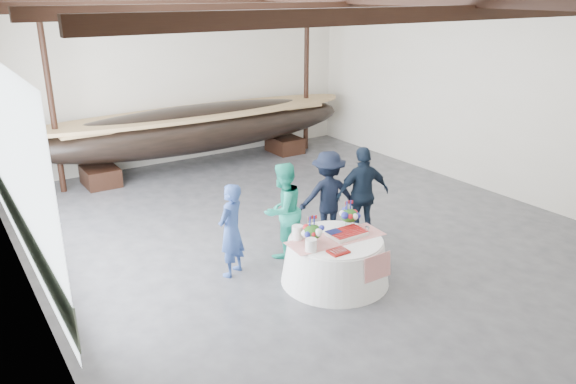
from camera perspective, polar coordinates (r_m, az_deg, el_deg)
floor at (r=11.15m, az=2.02°, el=-4.01°), size 10.00×12.00×0.01m
wall_back at (r=15.65m, az=-10.89°, el=11.23°), size 10.00×0.02×4.50m
wall_left at (r=8.66m, az=-25.99°, el=2.66°), size 0.02×12.00×4.50m
wall_right at (r=13.90m, az=19.48°, el=9.40°), size 0.02×12.00×4.50m
pavilion_structure at (r=10.92m, az=-0.44°, el=17.20°), size 9.80×11.76×4.50m
open_bay at (r=9.74m, az=-26.19°, el=1.75°), size 0.03×7.00×3.20m
longboat_display at (r=15.07m, az=-8.99°, el=6.44°), size 8.95×1.79×1.68m
banquet_table at (r=9.21m, az=4.81°, el=-6.89°), size 1.76×1.76×0.76m
tabletop_items at (r=9.05m, az=4.40°, el=-3.69°), size 1.66×0.95×0.40m
guest_woman_blue at (r=9.26m, az=-5.81°, el=-3.88°), size 0.70×0.62×1.60m
guest_woman_teal at (r=9.86m, az=-0.53°, el=-1.86°), size 0.98×0.85×1.72m
guest_man_left at (r=10.53m, az=4.10°, el=-0.42°), size 1.28×1.01×1.74m
guest_man_right at (r=10.58m, az=7.60°, el=-0.21°), size 1.14×0.67×1.82m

